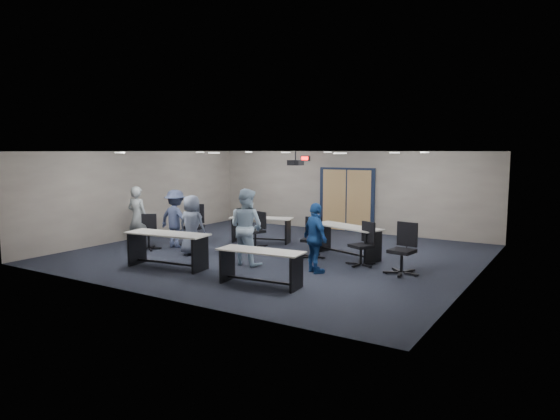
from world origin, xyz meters
The scene contains 25 objects.
floor centered at (0.00, 0.00, 0.00)m, with size 10.00×10.00×0.00m, color black.
back_wall centered at (0.00, 4.50, 1.35)m, with size 10.00×0.04×2.70m, color slate.
front_wall centered at (0.00, -4.50, 1.35)m, with size 10.00×0.04×2.70m, color slate.
left_wall centered at (-5.00, 0.00, 1.35)m, with size 0.04×9.00×2.70m, color slate.
right_wall centered at (5.00, 0.00, 1.35)m, with size 0.04×9.00×2.70m, color slate.
ceiling centered at (0.00, 0.00, 2.70)m, with size 10.00×9.00×0.04m, color silver.
double_door centered at (0.00, 4.46, 1.05)m, with size 2.00×0.07×2.20m.
exit_sign centered at (-1.60, 4.44, 2.45)m, with size 0.32×0.07×0.18m.
ceiling_projector centered at (0.30, 0.50, 2.40)m, with size 0.35×0.32×0.37m.
ceiling_can_lights centered at (0.00, 0.25, 2.67)m, with size 6.24×5.74×0.02m, color white, non-canonical shape.
table_front_left centered at (-1.31, -2.66, 0.56)m, with size 2.09×0.92×0.82m.
table_front_right centered at (1.40, -2.78, 0.50)m, with size 1.84×0.77×0.73m.
table_back_left centered at (-1.28, 1.19, 0.52)m, with size 1.94×1.14×1.02m.
table_back_right centered at (1.74, 0.64, 0.55)m, with size 2.09×1.26×0.94m.
chair_back_a centered at (-2.65, -0.24, 0.59)m, with size 0.74×0.74×1.17m, color black, non-canonical shape.
chair_back_b centered at (-0.97, 0.44, 0.50)m, with size 0.63×0.63×1.00m, color black, non-canonical shape.
chair_back_c centered at (1.06, 0.00, 0.52)m, with size 0.65×0.65×1.04m, color black, non-canonical shape.
chair_back_d centered at (2.45, -0.09, 0.52)m, with size 0.65×0.65×1.04m, color black, non-canonical shape.
chair_loose_left centered at (-3.28, -1.38, 0.49)m, with size 0.61×0.61×0.97m, color black, non-canonical shape.
chair_loose_right centered at (3.53, -0.39, 0.57)m, with size 0.72×0.72×1.14m, color black, non-canonical shape.
person_gray centered at (-3.74, -1.34, 0.87)m, with size 0.63×0.42×1.74m, color gray.
person_plaid centered at (-1.78, -1.28, 0.79)m, with size 0.77×0.50×1.58m, color slate.
person_lightblue centered at (0.06, -1.42, 0.92)m, with size 0.89×0.69×1.83m, color #A6C2DC.
person_navy centered at (1.85, -1.27, 0.79)m, with size 0.92×0.38×1.58m, color navy.
person_back centered at (-2.88, -0.73, 0.82)m, with size 1.05×0.61×1.63m, color #364061.
Camera 1 is at (6.95, -10.96, 2.72)m, focal length 32.00 mm.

